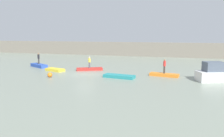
# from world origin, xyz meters

# --- Properties ---
(ground_plane) EXTENTS (120.00, 120.00, 0.00)m
(ground_plane) POSITION_xyz_m (0.00, 0.00, 0.00)
(ground_plane) COLOR gray
(embankment_wall) EXTENTS (80.00, 1.20, 3.34)m
(embankment_wall) POSITION_xyz_m (0.00, 26.26, 1.67)
(embankment_wall) COLOR gray
(embankment_wall) RESTS_ON ground_plane
(motorboat) EXTENTS (5.34, 3.56, 2.21)m
(motorboat) POSITION_xyz_m (16.19, 0.56, 0.82)
(motorboat) COLOR white
(motorboat) RESTS_ON ground_plane
(rowboat_blue) EXTENTS (3.86, 2.80, 0.50)m
(rowboat_blue) POSITION_xyz_m (-9.69, 3.86, 0.25)
(rowboat_blue) COLOR #2B4CAD
(rowboat_blue) RESTS_ON ground_plane
(rowboat_yellow) EXTENTS (3.14, 2.06, 0.37)m
(rowboat_yellow) POSITION_xyz_m (-5.18, 1.26, 0.19)
(rowboat_yellow) COLOR gold
(rowboat_yellow) RESTS_ON ground_plane
(rowboat_red) EXTENTS (3.94, 2.82, 0.35)m
(rowboat_red) POSITION_xyz_m (-0.65, 3.33, 0.18)
(rowboat_red) COLOR red
(rowboat_red) RESTS_ON ground_plane
(rowboat_teal) EXTENTS (3.96, 1.77, 0.38)m
(rowboat_teal) POSITION_xyz_m (5.02, -0.92, 0.19)
(rowboat_teal) COLOR teal
(rowboat_teal) RESTS_ON ground_plane
(rowboat_orange) EXTENTS (3.72, 1.72, 0.37)m
(rowboat_orange) POSITION_xyz_m (10.19, 1.74, 0.18)
(rowboat_orange) COLOR orange
(rowboat_orange) RESTS_ON ground_plane
(person_red_shirt) EXTENTS (0.32, 0.32, 1.80)m
(person_red_shirt) POSITION_xyz_m (10.19, 1.74, 1.37)
(person_red_shirt) COLOR #38332D
(person_red_shirt) RESTS_ON rowboat_orange
(person_yellow_shirt) EXTENTS (0.32, 0.32, 1.65)m
(person_yellow_shirt) POSITION_xyz_m (-0.65, 3.33, 1.28)
(person_yellow_shirt) COLOR #4C4C56
(person_yellow_shirt) RESTS_ON rowboat_red
(person_dark_shirt) EXTENTS (0.32, 0.32, 1.78)m
(person_dark_shirt) POSITION_xyz_m (-9.69, 3.86, 1.50)
(person_dark_shirt) COLOR #38332D
(person_dark_shirt) RESTS_ON rowboat_blue
(mooring_buoy) EXTENTS (0.59, 0.59, 0.59)m
(mooring_buoy) POSITION_xyz_m (-3.27, -3.04, 0.30)
(mooring_buoy) COLOR orange
(mooring_buoy) RESTS_ON ground_plane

